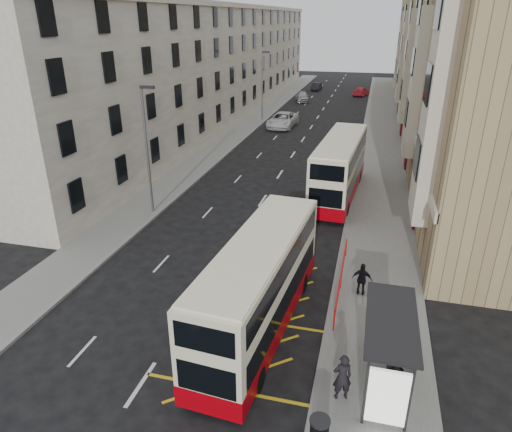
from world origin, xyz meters
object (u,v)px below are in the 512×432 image
(pedestrian_mid, at_px, (396,383))
(pedestrian_far, at_px, (362,279))
(car_dark, at_px, (317,87))
(double_decker_rear, at_px, (339,168))
(car_silver, at_px, (302,96))
(litter_bin, at_px, (319,432))
(car_red, at_px, (361,91))
(pedestrian_near, at_px, (342,377))
(street_lamp_far, at_px, (263,82))
(white_van, at_px, (283,120))
(double_decker_front, at_px, (260,286))
(bus_shelter, at_px, (394,345))
(street_lamp_near, at_px, (147,144))

(pedestrian_mid, distance_m, pedestrian_far, 6.53)
(pedestrian_far, distance_m, car_dark, 64.70)
(double_decker_rear, height_order, pedestrian_mid, double_decker_rear)
(pedestrian_far, bearing_deg, pedestrian_mid, 107.96)
(pedestrian_far, bearing_deg, car_silver, -71.72)
(double_decker_rear, distance_m, litter_bin, 21.27)
(double_decker_rear, distance_m, car_red, 47.12)
(litter_bin, bearing_deg, car_red, 91.52)
(pedestrian_near, distance_m, pedestrian_far, 6.50)
(street_lamp_far, distance_m, car_silver, 15.86)
(litter_bin, xyz_separation_m, car_dark, (-9.62, 72.38, -0.04))
(pedestrian_mid, distance_m, white_van, 41.73)
(car_red, bearing_deg, pedestrian_near, 105.23)
(pedestrian_near, xyz_separation_m, pedestrian_mid, (1.70, 0.10, 0.05))
(street_lamp_far, relative_size, double_decker_front, 0.78)
(street_lamp_far, distance_m, white_van, 5.69)
(bus_shelter, xyz_separation_m, car_silver, (-12.21, 57.57, -1.39))
(street_lamp_near, xyz_separation_m, pedestrian_far, (13.54, -6.53, -3.70))
(car_silver, bearing_deg, street_lamp_near, -106.30)
(street_lamp_near, height_order, litter_bin, street_lamp_near)
(double_decker_rear, xyz_separation_m, pedestrian_far, (2.19, -12.64, -1.22))
(street_lamp_near, distance_m, white_van, 27.56)
(pedestrian_far, bearing_deg, pedestrian_near, 92.94)
(pedestrian_near, height_order, white_van, pedestrian_near)
(pedestrian_mid, relative_size, car_silver, 0.42)
(white_van, height_order, car_red, white_van)
(litter_bin, xyz_separation_m, car_silver, (-10.22, 60.24, 0.07))
(white_van, height_order, car_dark, white_van)
(street_lamp_near, bearing_deg, car_dark, 86.93)
(pedestrian_near, bearing_deg, pedestrian_mid, 163.13)
(pedestrian_near, relative_size, car_dark, 0.45)
(litter_bin, bearing_deg, bus_shelter, 53.23)
(white_van, relative_size, car_dark, 1.54)
(street_lamp_far, relative_size, car_silver, 1.82)
(pedestrian_far, distance_m, car_red, 59.80)
(double_decker_front, height_order, white_van, double_decker_front)
(car_silver, bearing_deg, double_decker_front, -95.78)
(street_lamp_near, bearing_deg, pedestrian_far, -25.74)
(litter_bin, xyz_separation_m, pedestrian_mid, (2.17, 2.14, 0.39))
(bus_shelter, distance_m, pedestrian_mid, 1.20)
(bus_shelter, xyz_separation_m, white_van, (-11.58, 39.51, -1.30))
(pedestrian_near, relative_size, pedestrian_mid, 0.95)
(litter_bin, height_order, pedestrian_mid, pedestrian_mid)
(pedestrian_mid, xyz_separation_m, pedestrian_far, (-1.33, 6.39, -0.14))
(pedestrian_mid, bearing_deg, car_red, 90.48)
(pedestrian_mid, height_order, pedestrian_far, pedestrian_mid)
(car_dark, bearing_deg, bus_shelter, -77.99)
(pedestrian_mid, relative_size, car_red, 0.40)
(street_lamp_near, bearing_deg, white_van, 83.45)
(pedestrian_near, xyz_separation_m, white_van, (-10.06, 40.14, -0.19))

